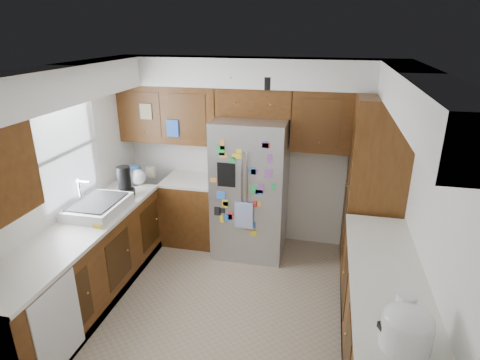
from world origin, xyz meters
The scene contains 12 objects.
floor centered at (0.00, 0.00, 0.00)m, with size 3.60×3.60×0.00m, color tan.
room_shell centered at (-0.11, 0.36, 1.82)m, with size 3.64×3.24×2.52m.
left_counter_run centered at (-1.36, 0.03, 0.43)m, with size 1.36×3.20×0.92m.
right_counter_run centered at (1.50, -0.47, 0.42)m, with size 0.63×2.25×0.92m.
pantry centered at (1.50, 1.15, 1.07)m, with size 0.60×0.90×2.15m, color #45240D.
fridge centered at (0.00, 1.20, 0.90)m, with size 0.90×0.79×1.80m.
bridge_cabinet centered at (0.00, 1.43, 1.98)m, with size 0.96×0.34×0.35m, color #45240D.
fridge_top_items centered at (-0.05, 1.35, 2.27)m, with size 0.70×0.27×0.26m.
sink_assembly centered at (-1.50, 0.10, 0.99)m, with size 0.52×0.71×0.37m.
left_counter_clutter centered at (-1.46, 0.82, 1.05)m, with size 0.33×0.89×0.38m.
rice_cooker centered at (1.50, -1.28, 1.07)m, with size 0.33×0.32×0.28m.
paper_towel centered at (1.50, -1.13, 1.07)m, with size 0.13×0.13×0.29m, color white.
Camera 1 is at (0.91, -3.49, 2.84)m, focal length 30.00 mm.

